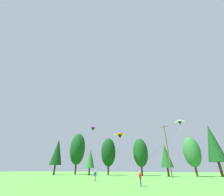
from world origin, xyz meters
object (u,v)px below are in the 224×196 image
at_px(utility_pole, 167,148).
at_px(parafoil_kite_far_orange, 120,135).
at_px(parafoil_kite_high_purple, 93,129).
at_px(kite_flyer_mid, 140,177).
at_px(parafoil_kite_mid_white, 180,122).
at_px(kite_flyer_near, 95,175).

relative_size(utility_pole, parafoil_kite_far_orange, 0.58).
distance_m(parafoil_kite_high_purple, parafoil_kite_far_orange, 10.02).
height_order(utility_pole, parafoil_kite_high_purple, parafoil_kite_high_purple).
bearing_deg(parafoil_kite_high_purple, parafoil_kite_far_orange, 51.86).
bearing_deg(kite_flyer_mid, parafoil_kite_mid_white, 65.11).
bearing_deg(kite_flyer_near, parafoil_kite_high_purple, 120.47).
bearing_deg(parafoil_kite_high_purple, kite_flyer_near, -59.53).
height_order(kite_flyer_near, kite_flyer_mid, same).
relative_size(kite_flyer_near, parafoil_kite_high_purple, 0.12).
bearing_deg(kite_flyer_near, parafoil_kite_mid_white, 33.97).
distance_m(kite_flyer_near, kite_flyer_mid, 10.24).
relative_size(kite_flyer_near, kite_flyer_mid, 1.00).
height_order(utility_pole, parafoil_kite_far_orange, parafoil_kite_far_orange).
bearing_deg(kite_flyer_mid, parafoil_kite_far_orange, 111.28).
xyz_separation_m(kite_flyer_mid, parafoil_kite_far_orange, (-10.21, 26.23, 10.98)).
bearing_deg(parafoil_kite_far_orange, kite_flyer_mid, -68.72).
bearing_deg(parafoil_kite_high_purple, kite_flyer_mid, -48.30).
distance_m(kite_flyer_near, parafoil_kite_mid_white, 22.52).
bearing_deg(utility_pole, parafoil_kite_mid_white, -50.89).
xyz_separation_m(kite_flyer_mid, parafoil_kite_mid_white, (7.59, 16.36, 10.95)).
relative_size(utility_pole, parafoil_kite_mid_white, 0.75).
xyz_separation_m(kite_flyer_mid, parafoil_kite_high_purple, (-16.37, 18.38, 11.90)).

